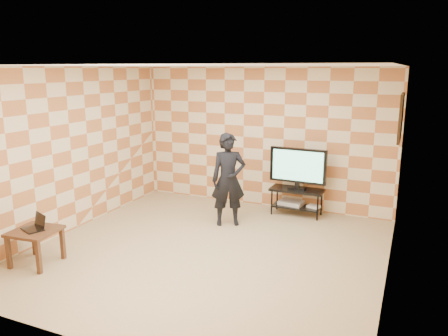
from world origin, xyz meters
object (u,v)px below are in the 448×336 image
(tv, at_px, (298,167))
(side_table, at_px, (35,236))
(tv_stand, at_px, (297,196))
(person, at_px, (228,180))

(tv, xyz_separation_m, side_table, (-2.79, -3.50, -0.51))
(tv, bearing_deg, side_table, -128.49)
(tv_stand, bearing_deg, tv, -87.43)
(tv, bearing_deg, tv_stand, 92.57)
(tv, height_order, side_table, tv)
(tv_stand, distance_m, side_table, 4.48)
(tv_stand, distance_m, person, 1.44)
(tv_stand, height_order, person, person)
(tv_stand, bearing_deg, person, -134.78)
(tv_stand, height_order, tv, tv)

